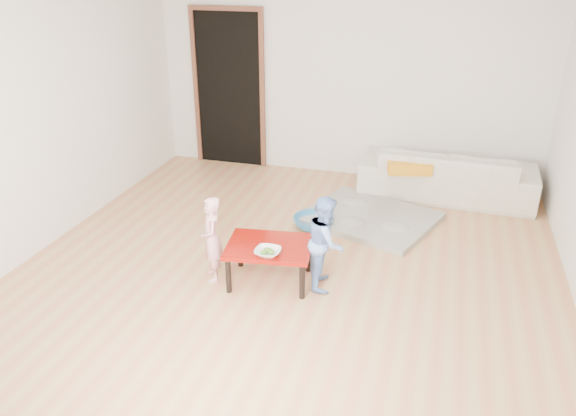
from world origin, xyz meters
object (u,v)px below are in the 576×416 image
at_px(sofa, 447,173).
at_px(bowl, 268,252).
at_px(basin, 314,222).
at_px(child_pink, 212,239).
at_px(child_blue, 326,242).
at_px(red_table, 270,263).

bearing_deg(sofa, bowl, 64.05).
bearing_deg(bowl, basin, 86.50).
relative_size(sofa, bowl, 9.27).
distance_m(sofa, child_pink, 3.23).
bearing_deg(child_blue, red_table, 91.72).
height_order(red_table, child_blue, child_blue).
bearing_deg(bowl, red_table, 103.81).
relative_size(child_pink, child_blue, 0.94).
bearing_deg(red_table, child_blue, 10.66).
height_order(red_table, basin, red_table).
bearing_deg(red_table, basin, 83.78).
distance_m(sofa, basin, 1.89).
bearing_deg(red_table, bowl, -76.19).
height_order(bowl, child_blue, child_blue).
xyz_separation_m(red_table, child_blue, (0.49, 0.09, 0.24)).
distance_m(red_table, child_pink, 0.56).
xyz_separation_m(child_pink, basin, (0.64, 1.25, -0.33)).
relative_size(bowl, child_pink, 0.28).
bearing_deg(red_table, sofa, 59.32).
distance_m(sofa, child_blue, 2.57).
bearing_deg(child_pink, red_table, 72.36).
bearing_deg(basin, sofa, 44.43).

